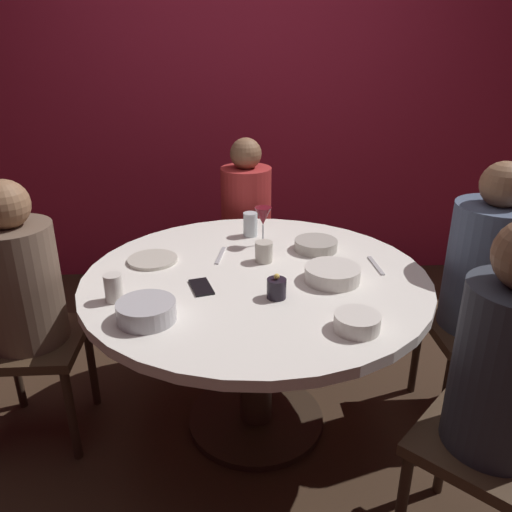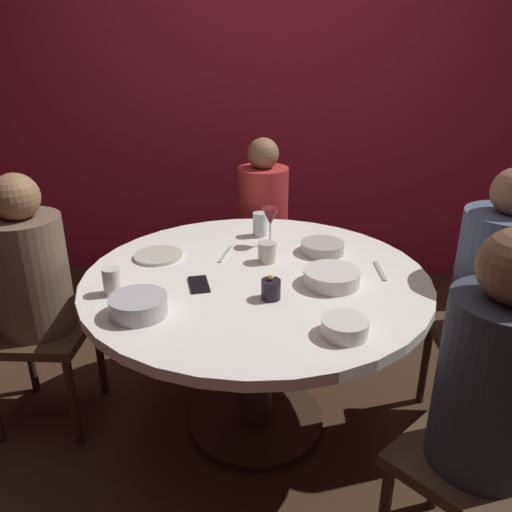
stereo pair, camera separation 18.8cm
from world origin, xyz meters
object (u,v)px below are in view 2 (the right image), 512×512
at_px(seated_diner_back, 263,213).
at_px(seated_diner_front_right, 492,386).
at_px(bowl_small_white, 332,277).
at_px(cell_phone, 199,284).
at_px(dining_table, 256,307).
at_px(seated_diner_right, 498,281).
at_px(bowl_sauce_side, 322,247).
at_px(cup_near_candle, 260,224).
at_px(seated_diner_left, 31,277).
at_px(dinner_plate, 158,256).
at_px(cup_by_right_diner, 112,281).
at_px(bowl_serving_large, 138,305).
at_px(wine_glass, 270,218).
at_px(candle_holder, 271,289).
at_px(bowl_salad_center, 345,327).
at_px(cup_by_left_diner, 267,252).

bearing_deg(seated_diner_back, seated_diner_front_right, 22.97).
bearing_deg(bowl_small_white, cell_phone, -176.49).
height_order(dining_table, seated_diner_right, seated_diner_right).
distance_m(bowl_sauce_side, cup_near_candle, 0.34).
height_order(dining_table, cell_phone, cell_phone).
relative_size(seated_diner_left, cell_phone, 8.05).
height_order(dining_table, dinner_plate, dinner_plate).
distance_m(dining_table, seated_diner_back, 0.91).
bearing_deg(cup_near_candle, seated_diner_back, 89.79).
distance_m(bowl_small_white, cup_by_right_diner, 0.81).
distance_m(dinner_plate, bowl_serving_large, 0.49).
xyz_separation_m(cup_near_candle, cup_by_right_diner, (-0.51, -0.62, -0.01)).
relative_size(wine_glass, bowl_sauce_side, 0.93).
bearing_deg(candle_holder, dinner_plate, 143.87).
height_order(seated_diner_back, bowl_salad_center, seated_diner_back).
relative_size(seated_diner_front_right, bowl_salad_center, 7.90).
relative_size(candle_holder, cup_by_right_diner, 0.94).
relative_size(seated_diner_right, candle_holder, 12.36).
bearing_deg(wine_glass, bowl_serving_large, -123.84).
xyz_separation_m(bowl_sauce_side, cup_by_right_diner, (-0.79, -0.42, 0.03)).
xyz_separation_m(wine_glass, dinner_plate, (-0.47, -0.16, -0.12)).
relative_size(bowl_serving_large, bowl_sauce_side, 1.04).
bearing_deg(bowl_salad_center, seated_diner_right, 33.83).
bearing_deg(seated_diner_back, seated_diner_right, 46.09).
relative_size(cell_phone, bowl_salad_center, 0.94).
distance_m(wine_glass, bowl_salad_center, 0.79).
distance_m(bowl_salad_center, cup_by_left_diner, 0.62).
height_order(seated_diner_right, bowl_sauce_side, seated_diner_right).
bearing_deg(bowl_serving_large, seated_diner_front_right, -17.81).
bearing_deg(dining_table, wine_glass, 80.91).
bearing_deg(cup_by_right_diner, dinner_plate, 75.22).
distance_m(wine_glass, cup_by_left_diner, 0.21).
distance_m(candle_holder, bowl_serving_large, 0.46).
bearing_deg(seated_diner_front_right, dining_table, 0.00).
relative_size(dinner_plate, bowl_sauce_side, 1.10).
bearing_deg(dinner_plate, bowl_sauce_side, 6.59).
height_order(seated_diner_right, candle_holder, seated_diner_right).
distance_m(bowl_serving_large, cup_near_candle, 0.85).
xyz_separation_m(seated_diner_right, bowl_small_white, (-0.65, -0.07, 0.04)).
xyz_separation_m(candle_holder, cup_near_candle, (-0.06, 0.63, 0.02)).
height_order(bowl_salad_center, bowl_sauce_side, bowl_salad_center).
distance_m(dining_table, bowl_serving_large, 0.54).
distance_m(seated_diner_left, seated_diner_front_right, 1.72).
bearing_deg(candle_holder, bowl_salad_center, -45.00).
bearing_deg(cup_by_left_diner, dining_table, -107.48).
bearing_deg(cup_by_right_diner, cell_phone, 14.88).
bearing_deg(seated_diner_right, cup_by_left_diner, -8.12).
bearing_deg(cell_phone, seated_diner_back, -117.03).
bearing_deg(seated_diner_right, seated_diner_left, 0.00).
bearing_deg(cell_phone, cup_by_left_diner, -152.45).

